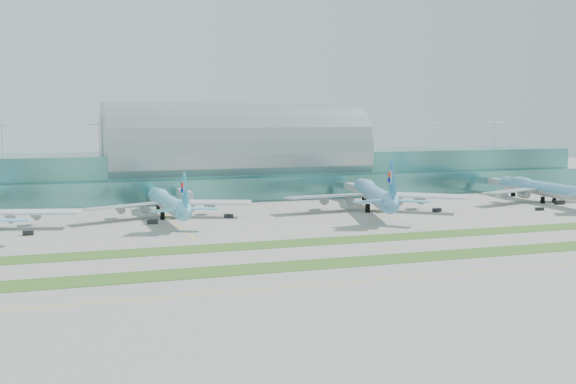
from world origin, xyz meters
name	(u,v)px	position (x,y,z in m)	size (l,w,h in m)	color
ground	(348,241)	(0.00, 0.00, 0.00)	(700.00, 700.00, 0.00)	gray
terminal	(236,165)	(0.01, 128.79, 14.23)	(340.00, 69.10, 36.00)	#3D7A75
grass_strip_near	(392,259)	(0.00, -28.00, 0.04)	(420.00, 12.00, 0.08)	#2D591E
grass_strip_far	(346,240)	(0.00, 2.00, 0.04)	(420.00, 12.00, 0.08)	#2D591E
taxiline_a	(431,275)	(0.00, -48.00, 0.01)	(420.00, 0.35, 0.01)	yellow
taxiline_b	(369,249)	(0.00, -14.00, 0.01)	(420.00, 0.35, 0.01)	yellow
taxiline_c	(326,232)	(0.00, 18.00, 0.01)	(420.00, 0.35, 0.01)	yellow
taxiline_d	(302,222)	(0.00, 40.00, 0.01)	(420.00, 0.35, 0.01)	yellow
airliner_b	(168,202)	(-42.19, 66.01, 5.85)	(60.72, 68.81, 18.96)	#69CBE8
airliner_c	(374,193)	(36.74, 59.18, 6.80)	(67.86, 78.57, 22.06)	#64AADC
airliner_d	(543,188)	(117.26, 61.25, 6.08)	(63.01, 71.62, 19.71)	#5EA5CF
gse_b	(28,233)	(-89.61, 41.64, 0.76)	(3.22, 1.64, 1.53)	black
gse_c	(153,222)	(-49.77, 52.56, 0.81)	(3.65, 2.01, 1.62)	black
gse_d	(229,216)	(-21.43, 58.85, 0.65)	(3.38, 1.64, 1.30)	black
gse_e	(386,210)	(39.29, 53.56, 0.68)	(3.42, 1.86, 1.36)	yellow
gse_f	(437,210)	(58.06, 48.03, 0.71)	(3.28, 1.67, 1.42)	black
gse_g	(540,209)	(98.16, 38.80, 0.59)	(3.10, 1.52, 1.18)	black
gse_h	(560,202)	(118.49, 52.03, 0.83)	(4.13, 1.94, 1.66)	black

